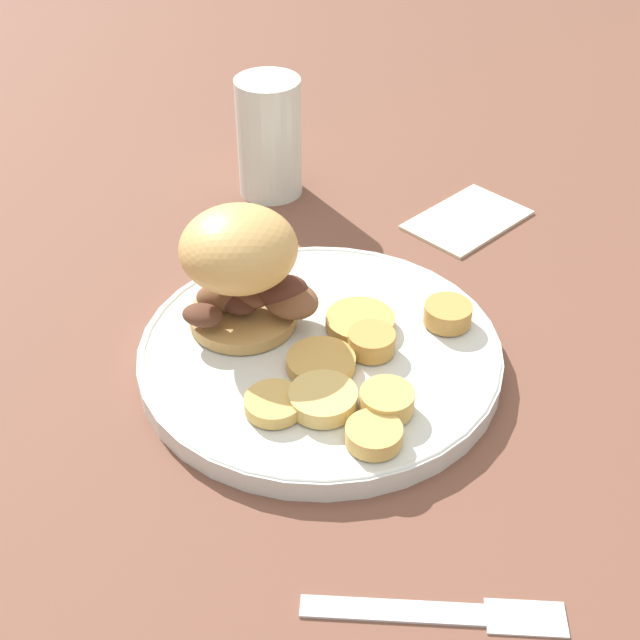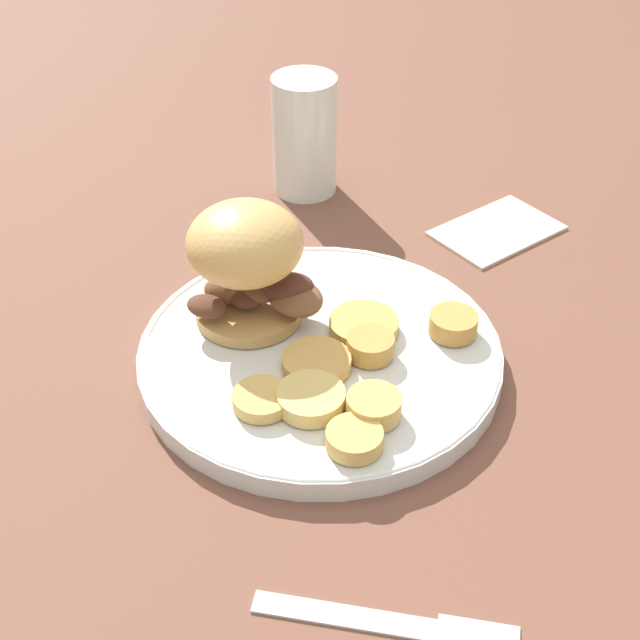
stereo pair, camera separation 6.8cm
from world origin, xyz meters
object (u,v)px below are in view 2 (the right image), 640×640
object	(u,v)px
drinking_glass	(305,135)
dinner_plate	(320,353)
sandwich	(249,260)
fork	(389,623)

from	to	relation	value
drinking_glass	dinner_plate	bearing A→B (deg)	-171.37
dinner_plate	sandwich	xyz separation A→B (m)	(0.03, 0.06, 0.06)
dinner_plate	fork	size ratio (longest dim) A/B	1.80
dinner_plate	fork	bearing A→B (deg)	-164.73
dinner_plate	drinking_glass	xyz separation A→B (m)	(0.28, 0.04, 0.05)
fork	drinking_glass	xyz separation A→B (m)	(0.51, 0.11, 0.06)
sandwich	dinner_plate	bearing A→B (deg)	-118.93
sandwich	drinking_glass	distance (m)	0.25
fork	drinking_glass	world-z (taller)	drinking_glass
fork	drinking_glass	size ratio (longest dim) A/B	1.31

